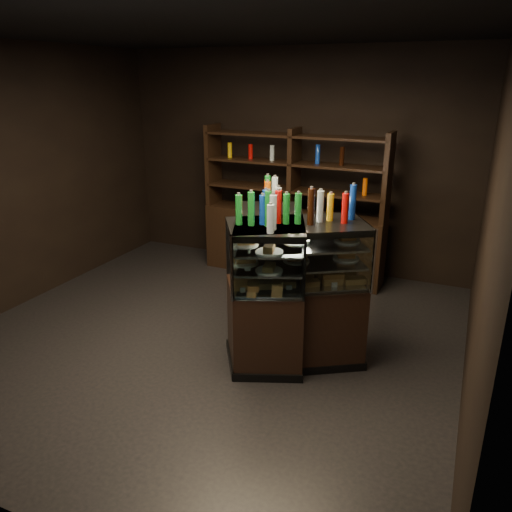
{
  "coord_description": "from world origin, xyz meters",
  "views": [
    {
      "loc": [
        2.35,
        -4.09,
        2.6
      ],
      "look_at": [
        0.6,
        -0.12,
        1.04
      ],
      "focal_mm": 35.0,
      "sensor_mm": 36.0,
      "label": 1
    }
  ],
  "objects": [
    {
      "name": "food_display",
      "position": [
        0.81,
        0.01,
        1.03
      ],
      "size": [
        1.16,
        1.17,
        0.43
      ],
      "color": "#B88A42",
      "rests_on": "display_case"
    },
    {
      "name": "room_shell",
      "position": [
        0.0,
        0.0,
        1.94
      ],
      "size": [
        5.02,
        5.02,
        3.01
      ],
      "color": "black",
      "rests_on": "ground"
    },
    {
      "name": "bottles_top",
      "position": [
        0.81,
        0.01,
        1.52
      ],
      "size": [
        1.0,
        1.02,
        0.3
      ],
      "color": "#0F38B2",
      "rests_on": "display_case"
    },
    {
      "name": "potted_conifer",
      "position": [
        0.59,
        0.22,
        0.45
      ],
      "size": [
        0.37,
        0.37,
        0.79
      ],
      "rotation": [
        0.0,
        0.0,
        0.2
      ],
      "color": "black",
      "rests_on": "ground"
    },
    {
      "name": "display_case",
      "position": [
        0.81,
        0.01,
        0.47
      ],
      "size": [
        1.54,
        1.42,
        1.39
      ],
      "rotation": [
        0.0,
        0.0,
        -0.32
      ],
      "color": "black",
      "rests_on": "ground"
    },
    {
      "name": "ground",
      "position": [
        0.0,
        0.0,
        0.0
      ],
      "size": [
        5.0,
        5.0,
        0.0
      ],
      "primitive_type": "plane",
      "color": "black",
      "rests_on": "ground"
    },
    {
      "name": "back_shelving",
      "position": [
        0.18,
        2.05,
        0.61
      ],
      "size": [
        2.49,
        0.47,
        2.0
      ],
      "rotation": [
        0.0,
        0.0,
        -0.02
      ],
      "color": "black",
      "rests_on": "ground"
    }
  ]
}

